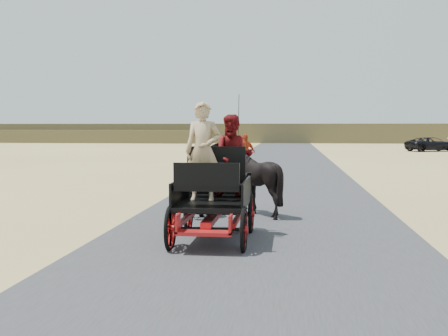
# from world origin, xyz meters

# --- Properties ---
(ground) EXTENTS (140.00, 140.00, 0.00)m
(ground) POSITION_xyz_m (0.00, 0.00, 0.00)
(ground) COLOR tan
(road) EXTENTS (6.00, 140.00, 0.01)m
(road) POSITION_xyz_m (0.00, 0.00, 0.01)
(road) COLOR #38383A
(road) RESTS_ON ground
(ridge_far) EXTENTS (140.00, 6.00, 2.40)m
(ridge_far) POSITION_xyz_m (0.00, 62.00, 1.20)
(ridge_far) COLOR brown
(ridge_far) RESTS_ON ground
(ridge_near) EXTENTS (40.00, 4.00, 1.60)m
(ridge_near) POSITION_xyz_m (-30.00, 58.00, 0.80)
(ridge_near) COLOR brown
(ridge_near) RESTS_ON ground
(carriage) EXTENTS (1.30, 2.40, 0.72)m
(carriage) POSITION_xyz_m (-0.82, -0.07, 0.36)
(carriage) COLOR black
(carriage) RESTS_ON ground
(horse_left) EXTENTS (0.91, 2.01, 1.70)m
(horse_left) POSITION_xyz_m (-1.37, 2.93, 0.85)
(horse_left) COLOR black
(horse_left) RESTS_ON ground
(horse_right) EXTENTS (1.37, 1.54, 1.70)m
(horse_right) POSITION_xyz_m (-0.27, 2.93, 0.85)
(horse_right) COLOR black
(horse_right) RESTS_ON ground
(driver_man) EXTENTS (0.66, 0.43, 1.80)m
(driver_man) POSITION_xyz_m (-1.02, -0.02, 1.62)
(driver_man) COLOR tan
(driver_man) RESTS_ON carriage
(passenger_woman) EXTENTS (0.77, 0.60, 1.58)m
(passenger_woman) POSITION_xyz_m (-0.52, 0.53, 1.51)
(passenger_woman) COLOR #660C0F
(passenger_woman) RESTS_ON carriage
(pedestrian) EXTENTS (1.07, 0.93, 1.73)m
(pedestrian) POSITION_xyz_m (-1.49, 15.64, 0.86)
(pedestrian) COLOR #BA3A15
(pedestrian) RESTS_ON ground
(car_d) EXTENTS (4.65, 3.27, 1.18)m
(car_d) POSITION_xyz_m (12.21, 38.08, 0.59)
(car_d) COLOR black
(car_d) RESTS_ON ground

